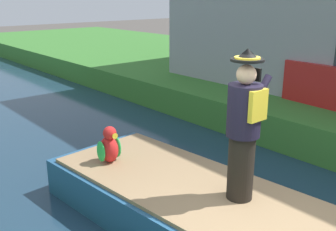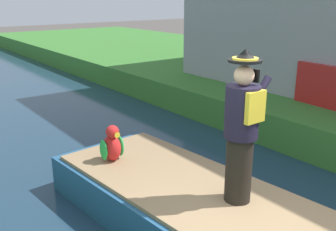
{
  "view_description": "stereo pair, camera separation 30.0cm",
  "coord_description": "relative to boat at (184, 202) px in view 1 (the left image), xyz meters",
  "views": [
    {
      "loc": [
        -3.26,
        -2.15,
        3.13
      ],
      "look_at": [
        -0.09,
        1.54,
        1.61
      ],
      "focal_mm": 41.58,
      "sensor_mm": 36.0,
      "label": 1
    },
    {
      "loc": [
        -3.02,
        -2.34,
        3.13
      ],
      "look_at": [
        -0.09,
        1.54,
        1.61
      ],
      "focal_mm": 41.58,
      "sensor_mm": 36.0,
      "label": 2
    }
  ],
  "objects": [
    {
      "name": "boat",
      "position": [
        0.0,
        0.0,
        0.0
      ],
      "size": [
        2.14,
        4.33,
        0.61
      ],
      "color": "#23517A",
      "rests_on": "canal_water"
    },
    {
      "name": "person_pirate",
      "position": [
        0.23,
        -0.75,
        1.23
      ],
      "size": [
        0.61,
        0.42,
        1.85
      ],
      "rotation": [
        0.0,
        0.0,
        0.17
      ],
      "color": "black",
      "rests_on": "boat"
    },
    {
      "name": "parrot_plush",
      "position": [
        -0.4,
        1.23,
        0.55
      ],
      "size": [
        0.36,
        0.35,
        0.57
      ],
      "color": "red",
      "rests_on": "boat"
    }
  ]
}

